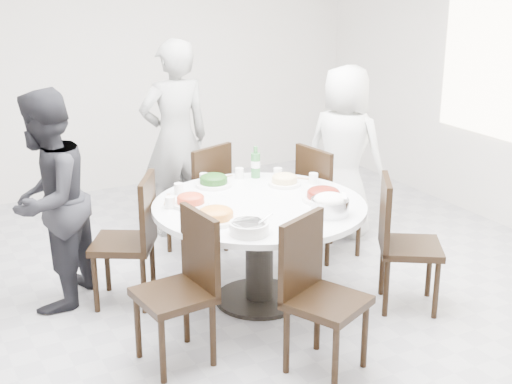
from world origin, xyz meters
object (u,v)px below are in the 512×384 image
dining_table (259,253)px  chair_n (197,198)px  chair_s (327,299)px  diner_right (345,152)px  chair_sw (173,292)px  rice_bowl (330,207)px  chair_se (411,244)px  beverage_bottle (256,162)px  chair_nw (123,241)px  chair_ne (330,201)px  diner_middle (175,139)px  diner_left (48,201)px  soup_bowl (249,228)px

dining_table → chair_n: 1.06m
dining_table → chair_s: size_ratio=1.58×
chair_n → diner_right: size_ratio=0.62×
chair_sw → rice_bowl: chair_sw is taller
rice_bowl → chair_se: bearing=-14.9°
dining_table → beverage_bottle: bearing=64.2°
chair_s → diner_right: size_ratio=0.62×
chair_s → beverage_bottle: bearing=52.8°
chair_nw → chair_s: (0.77, -1.44, 0.00)m
chair_sw → rice_bowl: 1.20m
chair_ne → chair_nw: bearing=83.2°
dining_table → chair_s: bearing=-94.9°
chair_nw → chair_sw: same height
diner_middle → rice_bowl: (0.31, -1.96, -0.07)m
chair_ne → rice_bowl: size_ratio=3.73×
dining_table → chair_ne: bearing=26.9°
rice_bowl → beverage_bottle: size_ratio=1.02×
diner_middle → diner_left: (-1.31, -0.88, -0.09)m
dining_table → diner_left: (-1.31, 0.66, 0.41)m
rice_bowl → diner_left: bearing=146.2°
diner_left → beverage_bottle: 1.59m
diner_middle → dining_table: bearing=90.8°
chair_se → diner_middle: diner_middle is taller
chair_sw → diner_left: diner_left is taller
dining_table → rice_bowl: size_ratio=5.89×
beverage_bottle → soup_bowl: bearing=-120.2°
chair_sw → chair_se: bearing=81.4°
chair_ne → soup_bowl: size_ratio=3.81×
chair_se → dining_table: bearing=90.5°
chair_n → soup_bowl: bearing=58.5°
chair_se → chair_sw: bearing=120.0°
chair_sw → diner_right: (2.15, 1.30, 0.29)m
rice_bowl → chair_sw: bearing=-177.1°
chair_s → beverage_bottle: beverage_bottle is taller
chair_sw → diner_middle: bearing=151.8°
dining_table → diner_middle: 1.62m
diner_left → rice_bowl: bearing=95.0°
soup_bowl → beverage_bottle: beverage_bottle is taller
soup_bowl → beverage_bottle: (0.60, 1.03, 0.09)m
soup_bowl → chair_sw: bearing=-179.1°
dining_table → diner_left: bearing=153.1°
diner_middle → chair_se: bearing=113.7°
chair_s → diner_left: (-1.23, 1.66, 0.31)m
soup_bowl → chair_se: bearing=-5.0°
soup_bowl → diner_left: bearing=130.9°
chair_ne → chair_se: same height
diner_right → diner_left: 2.61m
diner_left → rice_bowl: size_ratio=6.13×
chair_n → chair_nw: same height
chair_nw → diner_middle: (0.86, 1.09, 0.40)m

